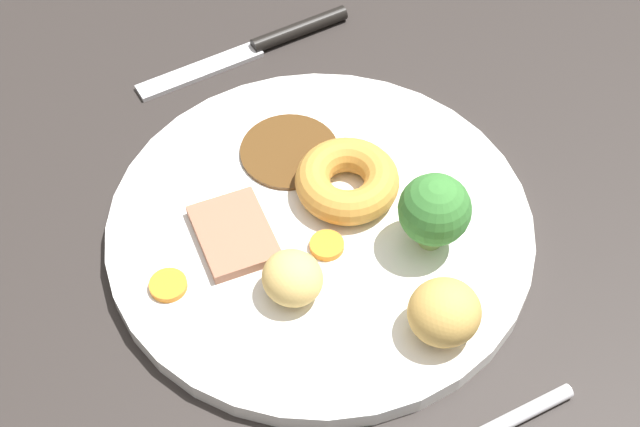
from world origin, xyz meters
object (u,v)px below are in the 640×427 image
at_px(dinner_plate, 320,229).
at_px(carrot_coin_back, 330,251).
at_px(meat_slice_main, 234,234).
at_px(roast_potato_right, 292,278).
at_px(broccoli_floret, 435,211).
at_px(knife, 264,44).
at_px(roast_potato_left, 444,312).
at_px(carrot_coin_front, 168,285).
at_px(yorkshire_pudding, 347,181).

bearing_deg(dinner_plate, carrot_coin_back, 170.12).
bearing_deg(carrot_coin_back, meat_slice_main, 54.19).
distance_m(meat_slice_main, roast_potato_right, 0.06).
bearing_deg(broccoli_floret, knife, 5.78).
bearing_deg(broccoli_floret, dinner_plate, 53.73).
bearing_deg(carrot_coin_back, roast_potato_left, -154.32).
bearing_deg(roast_potato_right, carrot_coin_front, 63.14).
xyz_separation_m(carrot_coin_back, broccoli_floret, (-0.02, -0.06, 0.03)).
distance_m(roast_potato_left, carrot_coin_back, 0.09).
height_order(meat_slice_main, knife, meat_slice_main).
bearing_deg(meat_slice_main, yorkshire_pudding, -87.04).
distance_m(carrot_coin_front, knife, 0.25).
height_order(dinner_plate, broccoli_floret, broccoli_floret).
height_order(roast_potato_right, carrot_coin_front, roast_potato_right).
distance_m(roast_potato_left, knife, 0.30).
bearing_deg(carrot_coin_back, roast_potato_right, 117.42).
relative_size(yorkshire_pudding, carrot_coin_back, 3.13).
height_order(carrot_coin_front, knife, carrot_coin_front).
relative_size(roast_potato_left, carrot_coin_back, 1.99).
relative_size(dinner_plate, knife, 1.56).
bearing_deg(carrot_coin_back, dinner_plate, -9.88).
bearing_deg(broccoli_floret, carrot_coin_back, 74.15).
distance_m(carrot_coin_back, broccoli_floret, 0.07).
xyz_separation_m(yorkshire_pudding, roast_potato_left, (-0.12, -0.01, 0.01)).
xyz_separation_m(meat_slice_main, yorkshire_pudding, (0.00, -0.09, 0.01)).
relative_size(roast_potato_left, roast_potato_right, 1.14).
distance_m(yorkshire_pudding, roast_potato_left, 0.12).
xyz_separation_m(roast_potato_left, carrot_coin_front, (0.10, 0.14, -0.02)).
height_order(meat_slice_main, roast_potato_left, roast_potato_left).
distance_m(dinner_plate, yorkshire_pudding, 0.04).
relative_size(yorkshire_pudding, carrot_coin_front, 2.94).
bearing_deg(yorkshire_pudding, carrot_coin_front, 99.88).
bearing_deg(broccoli_floret, yorkshire_pudding, 28.00).
distance_m(dinner_plate, meat_slice_main, 0.06).
distance_m(dinner_plate, knife, 0.19).
distance_m(meat_slice_main, roast_potato_left, 0.15).
height_order(dinner_plate, roast_potato_left, roast_potato_left).
relative_size(yorkshire_pudding, roast_potato_left, 1.58).
relative_size(roast_potato_left, knife, 0.25).
xyz_separation_m(roast_potato_right, broccoli_floret, (-0.00, -0.10, 0.02)).
xyz_separation_m(roast_potato_right, carrot_coin_back, (0.02, -0.03, -0.01)).
bearing_deg(yorkshire_pudding, carrot_coin_back, 142.61).
xyz_separation_m(roast_potato_left, knife, (0.30, -0.00, -0.03)).
bearing_deg(roast_potato_left, dinner_plate, 17.85).
xyz_separation_m(broccoli_floret, knife, (0.24, 0.02, -0.04)).
xyz_separation_m(carrot_coin_front, knife, (0.20, -0.15, -0.01)).
bearing_deg(carrot_coin_front, roast_potato_left, -124.48).
distance_m(yorkshire_pudding, broccoli_floret, 0.07).
relative_size(roast_potato_right, carrot_coin_front, 1.63).
bearing_deg(carrot_coin_back, broccoli_floret, -105.85).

